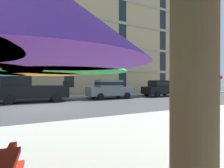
# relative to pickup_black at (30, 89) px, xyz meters

# --- Properties ---
(ground_plane) EXTENTS (120.00, 120.00, 0.00)m
(ground_plane) POSITION_rel_pickup_black_xyz_m (0.59, -3.70, -1.03)
(ground_plane) COLOR #424244
(sidewalk_far) EXTENTS (56.00, 3.60, 0.12)m
(sidewalk_far) POSITION_rel_pickup_black_xyz_m (0.59, 3.10, -0.97)
(sidewalk_far) COLOR gray
(sidewalk_far) RESTS_ON ground
(apartment_building) EXTENTS (43.02, 12.08, 16.00)m
(apartment_building) POSITION_rel_pickup_black_xyz_m (0.59, 11.29, 6.97)
(apartment_building) COLOR tan
(apartment_building) RESTS_ON ground
(pickup_black) EXTENTS (5.10, 2.12, 2.20)m
(pickup_black) POSITION_rel_pickup_black_xyz_m (0.00, 0.00, 0.00)
(pickup_black) COLOR black
(pickup_black) RESTS_ON ground
(sedan_gray) EXTENTS (4.40, 1.98, 1.78)m
(sedan_gray) POSITION_rel_pickup_black_xyz_m (6.82, -0.00, -0.08)
(sedan_gray) COLOR slate
(sedan_gray) RESTS_ON ground
(sedan_black) EXTENTS (4.40, 1.98, 1.78)m
(sedan_black) POSITION_rel_pickup_black_xyz_m (13.25, -0.00, -0.08)
(sedan_black) COLOR black
(sedan_black) RESTS_ON ground
(sedan_red) EXTENTS (4.40, 1.98, 1.78)m
(sedan_red) POSITION_rel_pickup_black_xyz_m (20.40, -0.00, -0.08)
(sedan_red) COLOR #B21E19
(sedan_red) RESTS_ON ground
(stop_sign) EXTENTS (0.07, 0.68, 2.82)m
(stop_sign) POSITION_rel_pickup_black_xyz_m (30.61, 3.70, 0.85)
(stop_sign) COLOR slate
(stop_sign) RESTS_ON ground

